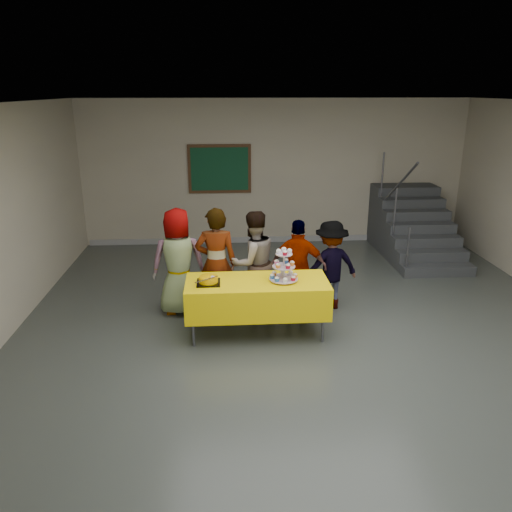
# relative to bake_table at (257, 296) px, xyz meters

# --- Properties ---
(room_shell) EXTENTS (10.00, 10.04, 3.02)m
(room_shell) POSITION_rel_bake_table_xyz_m (0.68, -0.69, 1.57)
(room_shell) COLOR #4C514C
(room_shell) RESTS_ON ground
(bake_table) EXTENTS (1.88, 0.78, 0.77)m
(bake_table) POSITION_rel_bake_table_xyz_m (0.00, 0.00, 0.00)
(bake_table) COLOR #595960
(bake_table) RESTS_ON ground
(cupcake_stand) EXTENTS (0.38, 0.38, 0.44)m
(cupcake_stand) POSITION_rel_bake_table_xyz_m (0.35, -0.01, 0.38)
(cupcake_stand) COLOR silver
(cupcake_stand) RESTS_ON bake_table
(bear_cake) EXTENTS (0.32, 0.36, 0.12)m
(bear_cake) POSITION_rel_bake_table_xyz_m (-0.63, -0.04, 0.27)
(bear_cake) COLOR black
(bear_cake) RESTS_ON bake_table
(schoolchild_a) EXTENTS (0.81, 0.57, 1.58)m
(schoolchild_a) POSITION_rel_bake_table_xyz_m (-1.09, 0.78, 0.23)
(schoolchild_a) COLOR slate
(schoolchild_a) RESTS_ON ground
(schoolchild_b) EXTENTS (0.60, 0.40, 1.63)m
(schoolchild_b) POSITION_rel_bake_table_xyz_m (-0.54, 0.60, 0.26)
(schoolchild_b) COLOR slate
(schoolchild_b) RESTS_ON ground
(schoolchild_c) EXTENTS (0.92, 0.83, 1.53)m
(schoolchild_c) POSITION_rel_bake_table_xyz_m (-0.01, 0.75, 0.21)
(schoolchild_c) COLOR slate
(schoolchild_c) RESTS_ON ground
(schoolchild_d) EXTENTS (0.88, 0.50, 1.41)m
(schoolchild_d) POSITION_rel_bake_table_xyz_m (0.65, 0.68, 0.15)
(schoolchild_d) COLOR slate
(schoolchild_d) RESTS_ON ground
(schoolchild_e) EXTENTS (0.97, 0.70, 1.36)m
(schoolchild_e) POSITION_rel_bake_table_xyz_m (1.15, 0.79, 0.12)
(schoolchild_e) COLOR slate
(schoolchild_e) RESTS_ON ground
(staircase) EXTENTS (1.30, 2.40, 2.04)m
(staircase) POSITION_rel_bake_table_xyz_m (3.38, 3.42, -0.07)
(staircase) COLOR #424447
(staircase) RESTS_ON ground
(noticeboard) EXTENTS (1.30, 0.05, 1.00)m
(noticeboard) POSITION_rel_bake_table_xyz_m (-0.48, 4.26, 1.04)
(noticeboard) COLOR #472B16
(noticeboard) RESTS_ON ground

